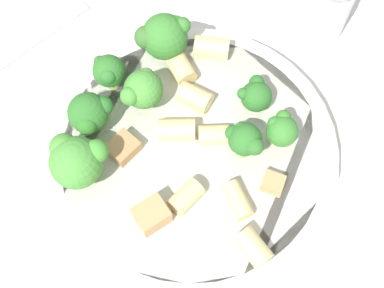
{
  "coord_description": "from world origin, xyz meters",
  "views": [
    {
      "loc": [
        0.11,
        0.12,
        0.41
      ],
      "look_at": [
        0.0,
        0.0,
        0.04
      ],
      "focal_mm": 50.0,
      "sensor_mm": 36.0,
      "label": 1
    }
  ],
  "objects_px": {
    "pasta_bowl": "(192,155)",
    "chicken_chunk_2": "(273,183)",
    "broccoli_floret_7": "(109,71)",
    "chicken_chunk_1": "(152,215)",
    "rigatoni_1": "(186,197)",
    "broccoli_floret_4": "(164,35)",
    "pepper_shaker": "(332,3)",
    "rigatoni_5": "(195,97)",
    "broccoli_floret_3": "(90,114)",
    "chicken_chunk_0": "(123,148)",
    "broccoli_floret_1": "(256,95)",
    "rigatoni_6": "(182,69)",
    "broccoli_floret_6": "(281,130)",
    "rigatoni_7": "(253,248)",
    "broccoli_floret_2": "(142,90)",
    "rigatoni_3": "(238,200)",
    "rigatoni_0": "(177,130)",
    "broccoli_floret_5": "(76,160)",
    "rigatoni_4": "(213,135)",
    "rigatoni_2": "(212,47)",
    "broccoli_floret_0": "(245,140)"
  },
  "relations": [
    {
      "from": "rigatoni_0",
      "to": "broccoli_floret_3",
      "type": "bearing_deg",
      "value": -49.47
    },
    {
      "from": "rigatoni_6",
      "to": "pepper_shaker",
      "type": "distance_m",
      "value": 0.14
    },
    {
      "from": "broccoli_floret_4",
      "to": "pepper_shaker",
      "type": "relative_size",
      "value": 0.52
    },
    {
      "from": "rigatoni_3",
      "to": "pasta_bowl",
      "type": "bearing_deg",
      "value": -95.97
    },
    {
      "from": "broccoli_floret_4",
      "to": "broccoli_floret_0",
      "type": "bearing_deg",
      "value": 80.5
    },
    {
      "from": "pasta_bowl",
      "to": "chicken_chunk_2",
      "type": "height_order",
      "value": "chicken_chunk_2"
    },
    {
      "from": "rigatoni_5",
      "to": "chicken_chunk_2",
      "type": "xyz_separation_m",
      "value": [
        0.01,
        0.09,
        -0.0
      ]
    },
    {
      "from": "broccoli_floret_6",
      "to": "chicken_chunk_1",
      "type": "bearing_deg",
      "value": -10.28
    },
    {
      "from": "rigatoni_7",
      "to": "pepper_shaker",
      "type": "distance_m",
      "value": 0.22
    },
    {
      "from": "pasta_bowl",
      "to": "broccoli_floret_6",
      "type": "distance_m",
      "value": 0.07
    },
    {
      "from": "rigatoni_6",
      "to": "rigatoni_3",
      "type": "bearing_deg",
      "value": 67.28
    },
    {
      "from": "chicken_chunk_0",
      "to": "broccoli_floret_1",
      "type": "bearing_deg",
      "value": 157.7
    },
    {
      "from": "broccoli_floret_5",
      "to": "chicken_chunk_1",
      "type": "xyz_separation_m",
      "value": [
        -0.01,
        0.06,
        -0.02
      ]
    },
    {
      "from": "broccoli_floret_3",
      "to": "rigatoni_5",
      "type": "xyz_separation_m",
      "value": [
        -0.07,
        0.04,
        -0.01
      ]
    },
    {
      "from": "pepper_shaker",
      "to": "broccoli_floret_3",
      "type": "bearing_deg",
      "value": -13.86
    },
    {
      "from": "broccoli_floret_2",
      "to": "rigatoni_3",
      "type": "relative_size",
      "value": 1.41
    },
    {
      "from": "chicken_chunk_1",
      "to": "broccoli_floret_2",
      "type": "bearing_deg",
      "value": -127.64
    },
    {
      "from": "rigatoni_2",
      "to": "rigatoni_6",
      "type": "xyz_separation_m",
      "value": [
        0.03,
        -0.0,
        -0.0
      ]
    },
    {
      "from": "rigatoni_6",
      "to": "pepper_shaker",
      "type": "relative_size",
      "value": 0.28
    },
    {
      "from": "rigatoni_4",
      "to": "pasta_bowl",
      "type": "bearing_deg",
      "value": -15.62
    },
    {
      "from": "rigatoni_4",
      "to": "rigatoni_6",
      "type": "height_order",
      "value": "rigatoni_6"
    },
    {
      "from": "broccoli_floret_3",
      "to": "rigatoni_3",
      "type": "xyz_separation_m",
      "value": [
        -0.04,
        0.12,
        -0.02
      ]
    },
    {
      "from": "broccoli_floret_1",
      "to": "pepper_shaker",
      "type": "distance_m",
      "value": 0.12
    },
    {
      "from": "broccoli_floret_4",
      "to": "rigatoni_3",
      "type": "relative_size",
      "value": 1.54
    },
    {
      "from": "rigatoni_1",
      "to": "pasta_bowl",
      "type": "bearing_deg",
      "value": -139.46
    },
    {
      "from": "broccoli_floret_0",
      "to": "pasta_bowl",
      "type": "bearing_deg",
      "value": -46.47
    },
    {
      "from": "pasta_bowl",
      "to": "chicken_chunk_0",
      "type": "xyz_separation_m",
      "value": [
        0.04,
        -0.04,
        0.02
      ]
    },
    {
      "from": "pasta_bowl",
      "to": "rigatoni_1",
      "type": "relative_size",
      "value": 9.03
    },
    {
      "from": "rigatoni_2",
      "to": "broccoli_floret_6",
      "type": "bearing_deg",
      "value": 78.65
    },
    {
      "from": "broccoli_floret_4",
      "to": "rigatoni_4",
      "type": "height_order",
      "value": "broccoli_floret_4"
    },
    {
      "from": "pasta_bowl",
      "to": "chicken_chunk_1",
      "type": "distance_m",
      "value": 0.07
    },
    {
      "from": "rigatoni_3",
      "to": "broccoli_floret_7",
      "type": "bearing_deg",
      "value": -88.88
    },
    {
      "from": "pasta_bowl",
      "to": "rigatoni_6",
      "type": "bearing_deg",
      "value": -126.28
    },
    {
      "from": "pasta_bowl",
      "to": "broccoli_floret_0",
      "type": "height_order",
      "value": "broccoli_floret_0"
    },
    {
      "from": "pasta_bowl",
      "to": "broccoli_floret_7",
      "type": "xyz_separation_m",
      "value": [
        0.01,
        -0.09,
        0.03
      ]
    },
    {
      "from": "rigatoni_1",
      "to": "chicken_chunk_1",
      "type": "distance_m",
      "value": 0.03
    },
    {
      "from": "rigatoni_2",
      "to": "pasta_bowl",
      "type": "bearing_deg",
      "value": 36.18
    },
    {
      "from": "broccoli_floret_7",
      "to": "chicken_chunk_1",
      "type": "relative_size",
      "value": 1.55
    },
    {
      "from": "broccoli_floret_5",
      "to": "rigatoni_4",
      "type": "distance_m",
      "value": 0.11
    },
    {
      "from": "chicken_chunk_0",
      "to": "rigatoni_5",
      "type": "bearing_deg",
      "value": 174.37
    },
    {
      "from": "chicken_chunk_2",
      "to": "broccoli_floret_5",
      "type": "bearing_deg",
      "value": -47.27
    },
    {
      "from": "broccoli_floret_4",
      "to": "rigatoni_5",
      "type": "distance_m",
      "value": 0.06
    },
    {
      "from": "pasta_bowl",
      "to": "rigatoni_3",
      "type": "height_order",
      "value": "rigatoni_3"
    },
    {
      "from": "rigatoni_6",
      "to": "broccoli_floret_4",
      "type": "bearing_deg",
      "value": -100.89
    },
    {
      "from": "rigatoni_5",
      "to": "chicken_chunk_1",
      "type": "xyz_separation_m",
      "value": [
        0.09,
        0.05,
        0.0
      ]
    },
    {
      "from": "pepper_shaker",
      "to": "chicken_chunk_0",
      "type": "bearing_deg",
      "value": -5.82
    },
    {
      "from": "rigatoni_4",
      "to": "rigatoni_6",
      "type": "relative_size",
      "value": 1.0
    },
    {
      "from": "broccoli_floret_3",
      "to": "chicken_chunk_1",
      "type": "xyz_separation_m",
      "value": [
        0.02,
        0.09,
        -0.01
      ]
    },
    {
      "from": "rigatoni_2",
      "to": "rigatoni_7",
      "type": "relative_size",
      "value": 1.1
    },
    {
      "from": "broccoli_floret_3",
      "to": "rigatoni_5",
      "type": "distance_m",
      "value": 0.08
    }
  ]
}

